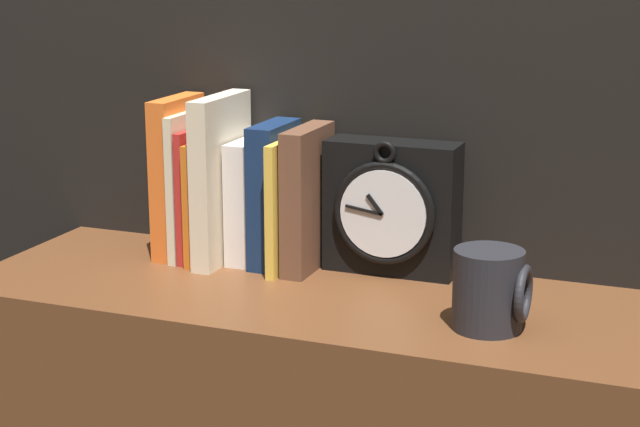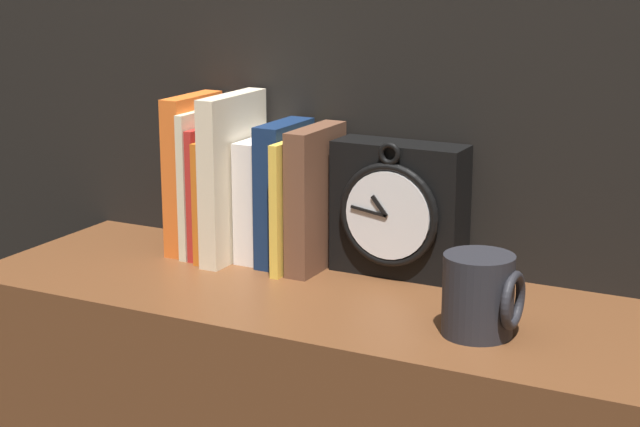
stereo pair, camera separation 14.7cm
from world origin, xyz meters
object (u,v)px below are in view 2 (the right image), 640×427
Objects in this scene: book_slot3_orange at (221,196)px; book_slot4_cream at (233,177)px; book_slot5_white at (262,199)px; book_slot6_navy at (284,193)px; book_slot1_cream at (205,181)px; mug at (481,295)px; book_slot0_orange at (193,173)px; book_slot2_red at (213,189)px; book_slot8_brown at (316,199)px; clock at (398,210)px; book_slot7_yellow at (297,203)px.

book_slot4_cream is (0.03, -0.01, 0.03)m from book_slot3_orange.
book_slot5_white is (0.04, 0.02, -0.03)m from book_slot4_cream.
book_slot6_navy reaches higher than book_slot5_white.
mug is (0.51, -0.15, -0.06)m from book_slot1_cream.
book_slot4_cream reaches higher than book_slot0_orange.
book_slot1_cream reaches higher than book_slot5_white.
book_slot3_orange and book_slot5_white have the same top height.
book_slot3_orange is (0.03, -0.00, -0.02)m from book_slot1_cream.
book_slot8_brown is (0.18, -0.00, 0.01)m from book_slot2_red.
clock is 0.15m from book_slot7_yellow.
clock is 1.00× the size of book_slot2_red.
book_slot3_orange is 0.87× the size of book_slot8_brown.
clock is 0.34m from book_slot0_orange.
book_slot7_yellow is at bearing -169.29° from book_slot8_brown.
book_slot6_navy is (0.11, 0.01, 0.01)m from book_slot3_orange.
clock is 0.22m from book_slot5_white.
clock is at bearing 13.05° from book_slot8_brown.
book_slot1_cream is 0.04m from book_slot3_orange.
book_slot4_cream reaches higher than book_slot3_orange.
book_slot4_cream is at bearing -177.72° from book_slot7_yellow.
book_slot1_cream is 1.21× the size of book_slot3_orange.
book_slot4_cream is (0.08, -0.01, 0.00)m from book_slot0_orange.
book_slot4_cream is 0.08m from book_slot6_navy.
book_slot0_orange is 1.31× the size of book_slot3_orange.
book_slot2_red is (0.04, -0.00, -0.02)m from book_slot0_orange.
book_slot3_orange is 0.95× the size of book_slot7_yellow.
book_slot8_brown is at bearing -0.05° from book_slot1_cream.
book_slot1_cream is 1.05× the size of book_slot6_navy.
book_slot4_cream is at bearing -12.87° from book_slot2_red.
mug is at bearing -21.93° from book_slot5_white.
book_slot2_red is (-0.30, -0.03, 0.00)m from clock.
book_slot1_cream is at bearing 163.18° from mug.
book_slot1_cream is 0.02m from book_slot2_red.
book_slot0_orange is 2.38× the size of mug.
mug is (0.45, -0.14, -0.08)m from book_slot4_cream.
book_slot8_brown is (0.03, 0.01, 0.01)m from book_slot7_yellow.
book_slot0_orange is 0.16m from book_slot6_navy.
book_slot0_orange is 0.97× the size of book_slot4_cream.
book_slot4_cream reaches higher than book_slot6_navy.
book_slot0_orange reaches higher than book_slot8_brown.
book_slot3_orange is 0.73× the size of book_slot4_cream.
book_slot0_orange is 1.14× the size of book_slot6_navy.
clock is at bearing 4.18° from book_slot0_orange.
book_slot4_cream is 1.19× the size of book_slot8_brown.
book_slot8_brown reaches higher than mug.
mug is at bearing -26.19° from book_slot8_brown.
book_slot0_orange is 1.09× the size of book_slot1_cream.
book_slot5_white is at bearing 4.03° from book_slot0_orange.
book_slot3_orange is 0.11m from book_slot6_navy.
book_slot2_red is at bearing -176.63° from book_slot6_navy.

